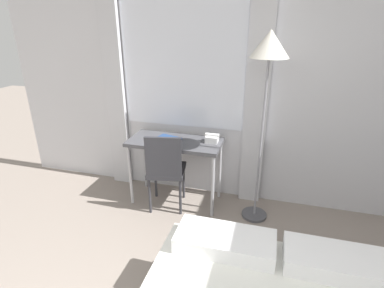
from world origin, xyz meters
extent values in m
cube|color=silver|center=(0.00, 3.21, 1.35)|extent=(5.37, 0.05, 2.70)
cube|color=white|center=(-0.48, 3.18, 1.60)|extent=(1.40, 0.01, 1.50)
cube|color=silver|center=(-1.32, 3.14, 1.30)|extent=(0.24, 0.06, 2.60)
cube|color=silver|center=(0.36, 3.14, 1.30)|extent=(0.24, 0.06, 2.60)
cube|color=#4C4C51|center=(-0.48, 2.88, 0.75)|extent=(1.04, 0.48, 0.04)
cylinder|color=#B2B2B7|center=(-0.96, 2.68, 0.36)|extent=(0.04, 0.04, 0.73)
cylinder|color=#B2B2B7|center=(0.00, 2.68, 0.36)|extent=(0.04, 0.04, 0.73)
cylinder|color=#B2B2B7|center=(-0.96, 3.09, 0.36)|extent=(0.04, 0.04, 0.73)
cylinder|color=#B2B2B7|center=(0.00, 3.09, 0.36)|extent=(0.04, 0.04, 0.73)
cube|color=#333338|center=(-0.54, 2.75, 0.45)|extent=(0.47, 0.47, 0.05)
cube|color=#333338|center=(-0.51, 2.58, 0.70)|extent=(0.38, 0.11, 0.44)
cylinder|color=#333338|center=(-0.68, 2.56, 0.21)|extent=(0.03, 0.03, 0.43)
cylinder|color=#333338|center=(-0.34, 2.62, 0.21)|extent=(0.03, 0.03, 0.43)
cylinder|color=#333338|center=(-0.74, 2.89, 0.21)|extent=(0.03, 0.03, 0.43)
cylinder|color=#333338|center=(-0.41, 2.95, 0.21)|extent=(0.03, 0.03, 0.43)
cube|color=white|center=(0.30, 1.67, 0.54)|extent=(0.71, 0.32, 0.12)
cube|color=white|center=(1.06, 1.67, 0.54)|extent=(0.71, 0.32, 0.12)
cylinder|color=#4C4C51|center=(0.45, 2.80, 0.01)|extent=(0.27, 0.27, 0.03)
cylinder|color=gray|center=(0.45, 2.80, 0.86)|extent=(0.02, 0.02, 1.67)
cone|color=silver|center=(0.45, 2.80, 1.82)|extent=(0.36, 0.36, 0.24)
cube|color=white|center=(-0.08, 2.95, 0.81)|extent=(0.13, 0.13, 0.07)
cube|color=white|center=(-0.08, 2.95, 0.85)|extent=(0.15, 0.05, 0.02)
cube|color=navy|center=(-0.57, 2.86, 0.78)|extent=(0.31, 0.28, 0.02)
cube|color=white|center=(-0.57, 2.86, 0.79)|extent=(0.29, 0.26, 0.01)
camera|label=1|loc=(0.53, -0.05, 2.00)|focal=28.00mm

